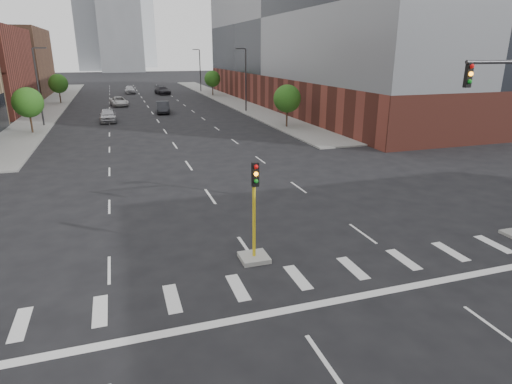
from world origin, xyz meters
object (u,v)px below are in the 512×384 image
car_mid_right (163,107)px  car_far_left (119,101)px  car_near_left (108,115)px  car_deep_right (162,90)px  median_traffic_signal (254,240)px  car_distant (130,89)px

car_mid_right → car_far_left: bearing=122.7°
car_far_left → car_mid_right: bearing=-69.8°
car_near_left → car_deep_right: car_near_left is taller
median_traffic_signal → car_distant: 81.80m
median_traffic_signal → car_far_left: size_ratio=0.82×
car_mid_right → car_distant: bearing=100.3°
median_traffic_signal → car_far_left: 59.66m
car_near_left → car_deep_right: (10.76, 35.29, -0.02)m
car_near_left → car_distant: bearing=84.0°
car_far_left → car_distant: size_ratio=1.06×
median_traffic_signal → car_deep_right: 77.68m
car_distant → car_far_left: bearing=-98.3°
car_near_left → car_mid_right: car_near_left is taller
car_distant → car_deep_right: bearing=-35.0°
median_traffic_signal → car_deep_right: size_ratio=0.76×
median_traffic_signal → car_far_left: bearing=94.3°
car_near_left → car_distant: same height
median_traffic_signal → car_near_left: (-6.13, 42.25, -0.11)m
car_far_left → car_near_left: bearing=-103.4°
car_mid_right → car_far_left: car_mid_right is taller
car_near_left → car_far_left: bearing=84.7°
median_traffic_signal → car_near_left: bearing=98.3°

